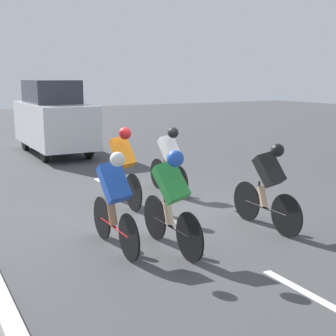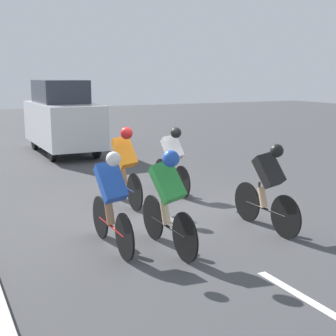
% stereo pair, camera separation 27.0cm
% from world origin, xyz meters
% --- Properties ---
extents(ground_plane, '(60.00, 60.00, 0.00)m').
position_xyz_m(ground_plane, '(0.00, 0.00, 0.00)').
color(ground_plane, '#424244').
extents(lane_stripe_near, '(0.12, 1.40, 0.01)m').
position_xyz_m(lane_stripe_near, '(0.00, 3.99, 0.00)').
color(lane_stripe_near, white).
rests_on(lane_stripe_near, ground).
extents(lane_stripe_mid, '(0.12, 1.40, 0.01)m').
position_xyz_m(lane_stripe_mid, '(0.00, 0.79, 0.00)').
color(lane_stripe_mid, white).
rests_on(lane_stripe_mid, ground).
extents(lane_stripe_far, '(0.12, 1.40, 0.01)m').
position_xyz_m(lane_stripe_far, '(0.00, -2.41, 0.00)').
color(lane_stripe_far, white).
rests_on(lane_stripe_far, ground).
extents(cyclist_white, '(0.38, 1.64, 1.47)m').
position_xyz_m(cyclist_white, '(-0.85, -0.88, 0.77)').
color(cyclist_white, black).
rests_on(cyclist_white, ground).
extents(cyclist_orange, '(0.39, 1.69, 1.57)m').
position_xyz_m(cyclist_orange, '(0.38, -0.48, 0.82)').
color(cyclist_orange, black).
rests_on(cyclist_orange, ground).
extents(cyclist_green, '(0.43, 1.73, 1.53)m').
position_xyz_m(cyclist_green, '(0.75, 2.09, 0.81)').
color(cyclist_green, black).
rests_on(cyclist_green, ground).
extents(cyclist_black, '(0.40, 1.70, 1.47)m').
position_xyz_m(cyclist_black, '(-1.12, 1.97, 0.76)').
color(cyclist_black, black).
rests_on(cyclist_black, ground).
extents(cyclist_blue, '(0.38, 1.69, 1.50)m').
position_xyz_m(cyclist_blue, '(1.44, 1.66, 0.78)').
color(cyclist_blue, black).
rests_on(cyclist_blue, ground).
extents(support_car, '(1.70, 4.15, 2.37)m').
position_xyz_m(support_car, '(-0.14, -7.31, 1.17)').
color(support_car, black).
rests_on(support_car, ground).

